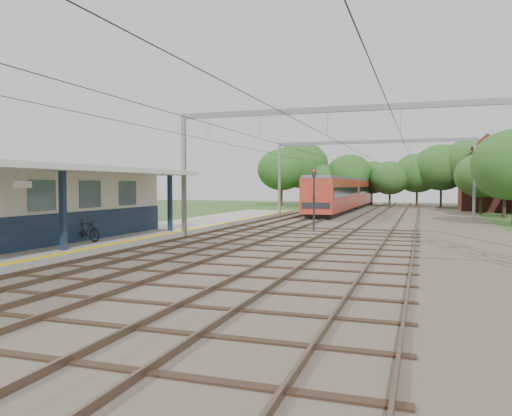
% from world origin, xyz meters
% --- Properties ---
extents(ground, '(160.00, 160.00, 0.00)m').
position_xyz_m(ground, '(0.00, 0.00, 0.00)').
color(ground, '#2D4C1E').
rests_on(ground, ground).
extents(ballast_bed, '(18.00, 90.00, 0.10)m').
position_xyz_m(ballast_bed, '(4.00, 30.00, 0.05)').
color(ballast_bed, '#473D33').
rests_on(ballast_bed, ground).
extents(platform, '(5.00, 52.00, 0.35)m').
position_xyz_m(platform, '(-7.50, 14.00, 0.17)').
color(platform, gray).
rests_on(platform, ground).
extents(yellow_stripe, '(0.45, 52.00, 0.01)m').
position_xyz_m(yellow_stripe, '(-5.25, 14.00, 0.35)').
color(yellow_stripe, yellow).
rests_on(yellow_stripe, platform).
extents(station_building, '(3.41, 18.00, 3.40)m').
position_xyz_m(station_building, '(-8.88, 7.00, 2.04)').
color(station_building, beige).
rests_on(station_building, platform).
extents(canopy, '(6.40, 20.00, 3.44)m').
position_xyz_m(canopy, '(-7.77, 6.00, 3.64)').
color(canopy, '#13223B').
rests_on(canopy, platform).
extents(rail_tracks, '(11.80, 88.00, 0.15)m').
position_xyz_m(rail_tracks, '(1.50, 30.00, 0.18)').
color(rail_tracks, brown).
rests_on(rail_tracks, ballast_bed).
extents(catenary_system, '(17.22, 88.00, 7.00)m').
position_xyz_m(catenary_system, '(3.39, 25.28, 5.51)').
color(catenary_system, gray).
rests_on(catenary_system, ground).
extents(tree_band, '(31.72, 30.88, 8.82)m').
position_xyz_m(tree_band, '(3.84, 57.12, 4.92)').
color(tree_band, '#382619').
rests_on(tree_band, ground).
extents(house_far, '(8.00, 6.12, 8.66)m').
position_xyz_m(house_far, '(16.00, 52.00, 3.23)').
color(house_far, brown).
rests_on(house_far, ground).
extents(bicycle, '(1.77, 0.76, 1.03)m').
position_xyz_m(bicycle, '(-6.98, 8.86, 0.87)').
color(bicycle, black).
rests_on(bicycle, platform).
extents(train, '(2.83, 35.19, 3.72)m').
position_xyz_m(train, '(-0.50, 47.69, 2.08)').
color(train, black).
rests_on(train, ballast_bed).
extents(signal_post, '(0.30, 0.27, 3.99)m').
position_xyz_m(signal_post, '(1.35, 20.51, 2.43)').
color(signal_post, black).
rests_on(signal_post, ground).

